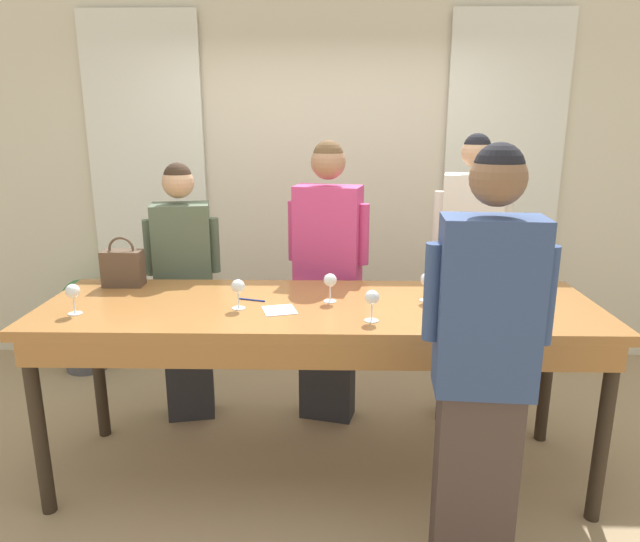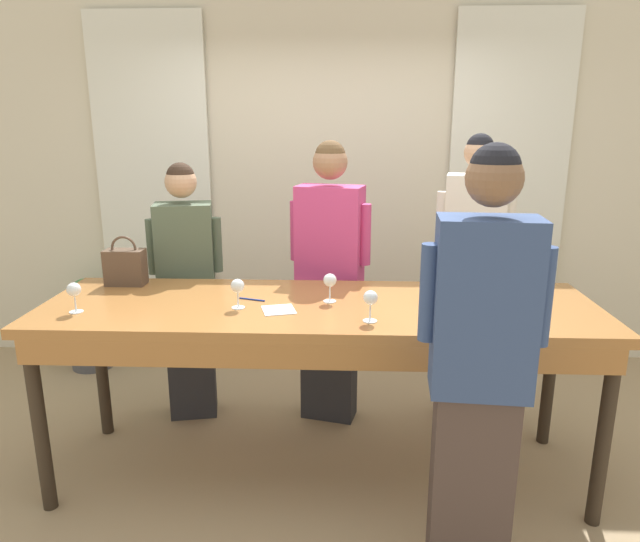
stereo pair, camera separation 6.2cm
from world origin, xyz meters
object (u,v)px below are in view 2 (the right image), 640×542
Objects in this scene: handbag at (125,266)px; wine_glass_center_left at (370,299)px; guest_olive_jacket at (188,291)px; guest_cream_sweater at (471,279)px; wine_bottle at (501,281)px; wine_glass_front_mid at (238,287)px; potted_plant at (89,322)px; wine_glass_center_mid at (74,291)px; tasting_bar at (319,321)px; wine_glass_front_right at (427,281)px; wine_glass_front_left at (330,281)px; guest_pink_top at (330,280)px; host_pouring at (479,371)px; wine_glass_center_right at (502,298)px.

handbag is 1.89× the size of wine_glass_center_left.
guest_cream_sweater is (1.78, 0.00, 0.10)m from guest_olive_jacket.
wine_bottle is 1.91m from guest_olive_jacket.
wine_glass_front_mid reaches higher than potted_plant.
wine_glass_front_mid is 2.16m from potted_plant.
guest_olive_jacket reaches higher than wine_glass_front_mid.
wine_bottle is 2.15m from wine_glass_center_mid.
wine_glass_front_mid reaches higher than tasting_bar.
guest_olive_jacket is at bearing 158.04° from wine_glass_front_right.
handbag is at bearing 173.47° from wine_bottle.
wine_glass_front_left is at bearing -145.10° from guest_cream_sweater.
wine_bottle is 0.58m from guest_cream_sweater.
wine_glass_center_left is at bearing -76.59° from guest_pink_top.
potted_plant is at bearing 155.68° from wine_bottle.
wine_glass_front_mid is (-1.34, -0.16, -0.00)m from wine_bottle.
wine_glass_front_mid is 0.09× the size of guest_olive_jacket.
guest_pink_top is at bearing 15.75° from handbag.
wine_glass_center_left is (0.20, -0.29, 0.00)m from wine_glass_front_left.
handbag reaches higher than potted_plant.
guest_olive_jacket is (0.26, 0.33, -0.24)m from handbag.
guest_olive_jacket is (0.33, 0.82, -0.24)m from wine_glass_center_mid.
host_pouring is (0.41, -0.47, -0.14)m from wine_glass_center_left.
guest_olive_jacket is (-0.87, 0.66, -0.04)m from tasting_bar.
wine_glass_center_right is (1.27, -0.12, -0.00)m from wine_glass_front_mid.
wine_bottle is at bearing -24.32° from potted_plant.
wine_bottle is 2.03× the size of wine_glass_center_mid.
potted_plant is at bearing 165.78° from guest_cream_sweater.
guest_olive_jacket is (-1.12, 0.89, -0.24)m from wine_glass_center_left.
guest_cream_sweater is at bearing 87.18° from wine_glass_center_right.
tasting_bar is at bearing 132.98° from host_pouring.
potted_plant is (-0.74, 1.03, -0.72)m from handbag.
wine_bottle is at bearing 6.83° from wine_glass_center_mid.
wine_glass_center_left is at bearing -42.91° from tasting_bar.
guest_pink_top reaches higher than handbag.
guest_pink_top is at bearing 114.41° from host_pouring.
guest_cream_sweater reaches higher than wine_glass_front_mid.
host_pouring is (1.78, -1.03, -0.14)m from handbag.
host_pouring is (0.66, -0.70, 0.06)m from tasting_bar.
wine_glass_center_mid is 0.08× the size of guest_cream_sweater.
guest_olive_jacket is at bearing 51.91° from handbag.
wine_glass_center_right is at bearing -0.71° from wine_glass_center_mid.
potted_plant is (-2.42, 1.28, -0.72)m from wine_glass_front_right.
wine_glass_front_right is at bearing -27.82° from potted_plant.
wine_bottle is 2.03× the size of wine_glass_center_right.
guest_cream_sweater is at bearing 28.70° from wine_glass_front_mid.
guest_cream_sweater is at bearing 0.00° from guest_pink_top.
wine_glass_center_left is (-0.31, -0.32, 0.00)m from wine_glass_front_right.
wine_glass_front_left and wine_glass_center_right have the same top height.
wine_glass_center_left is at bearing -154.65° from wine_bottle.
wine_glass_front_right is 1.00× the size of wine_glass_center_left.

